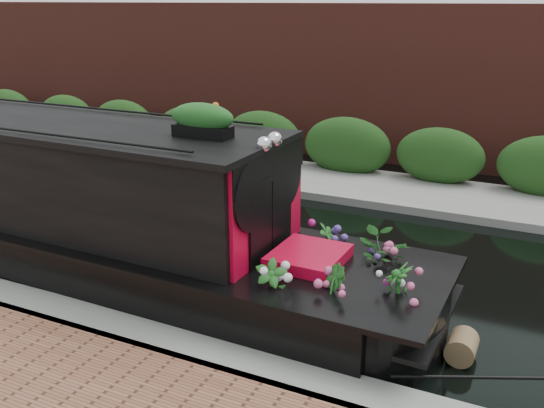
% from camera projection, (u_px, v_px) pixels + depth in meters
% --- Properties ---
extents(ground, '(80.00, 80.00, 0.00)m').
position_uv_depth(ground, '(241.00, 249.00, 10.47)').
color(ground, black).
rests_on(ground, ground).
extents(near_bank_coping, '(40.00, 0.60, 0.50)m').
position_uv_depth(near_bank_coping, '(116.00, 341.00, 7.66)').
color(near_bank_coping, gray).
rests_on(near_bank_coping, ground).
extents(far_bank_path, '(40.00, 2.40, 0.34)m').
position_uv_depth(far_bank_path, '(327.00, 185.00, 14.05)').
color(far_bank_path, gray).
rests_on(far_bank_path, ground).
extents(far_hedge, '(40.00, 1.10, 2.80)m').
position_uv_depth(far_hedge, '(340.00, 175.00, 14.82)').
color(far_hedge, '#1D4216').
rests_on(far_hedge, ground).
extents(far_brick_wall, '(40.00, 1.00, 8.00)m').
position_uv_depth(far_brick_wall, '(366.00, 156.00, 16.61)').
color(far_brick_wall, maroon).
rests_on(far_brick_wall, ground).
extents(narrowboat, '(13.15, 2.53, 3.08)m').
position_uv_depth(narrowboat, '(22.00, 205.00, 9.87)').
color(narrowboat, black).
rests_on(narrowboat, ground).
extents(rope_fender, '(0.35, 0.44, 0.35)m').
position_uv_depth(rope_fender, '(462.00, 347.00, 7.21)').
color(rope_fender, brown).
rests_on(rope_fender, ground).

